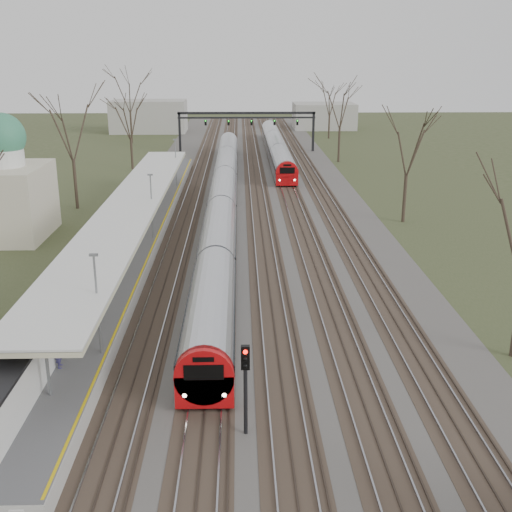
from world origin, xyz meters
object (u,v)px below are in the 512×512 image
(train_far, at_px, (276,147))
(passenger, at_px, (59,350))
(signal_post, at_px, (245,377))
(train_near, at_px, (223,195))

(train_far, xyz_separation_m, passenger, (-13.80, -67.24, 0.42))
(passenger, height_order, signal_post, signal_post)
(train_near, height_order, train_far, same)
(signal_post, bearing_deg, train_far, 85.80)
(train_near, distance_m, train_far, 33.21)
(passenger, xyz_separation_m, signal_post, (8.55, -4.29, 0.82))
(train_near, height_order, passenger, train_near)
(passenger, relative_size, signal_post, 0.44)
(train_near, bearing_deg, passenger, -101.06)
(train_far, height_order, signal_post, signal_post)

